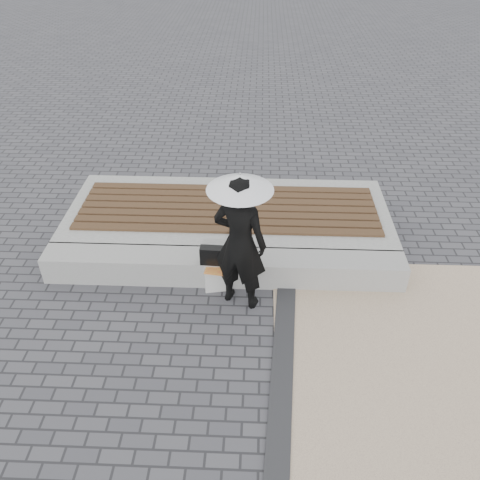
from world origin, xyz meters
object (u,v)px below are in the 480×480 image
woman (240,244)px  handbag (214,255)px  canvas_tote (218,278)px  parasol (240,182)px  seating_ledge (223,267)px

woman → handbag: bearing=-18.9°
handbag → canvas_tote: (0.04, -0.06, -0.34)m
woman → handbag: (-0.36, 0.28, -0.42)m
parasol → canvas_tote: (-0.31, 0.23, -1.62)m
handbag → parasol: bearing=-35.7°
woman → parasol: size_ratio=1.89×
seating_ledge → handbag: bearing=-123.2°
woman → canvas_tote: size_ratio=5.10×
handbag → seating_ledge: bearing=59.5°
woman → handbag: woman is taller
handbag → canvas_tote: handbag is taller
seating_ledge → woman: woman is taller
parasol → canvas_tote: parasol is taller
seating_ledge → handbag: 0.38m
woman → parasol: 0.86m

